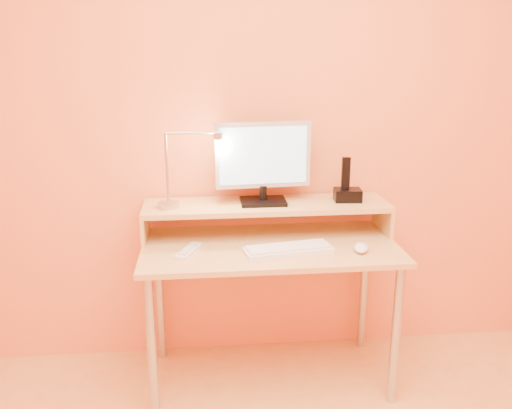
{
  "coord_description": "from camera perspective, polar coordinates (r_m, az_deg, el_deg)",
  "views": [
    {
      "loc": [
        -0.3,
        -1.17,
        1.61
      ],
      "look_at": [
        -0.07,
        1.13,
        0.93
      ],
      "focal_mm": 37.64,
      "sensor_mm": 36.0,
      "label": 1
    }
  ],
  "objects": [
    {
      "name": "desk_leg_bl",
      "position": [
        2.91,
        -10.18,
        -9.74
      ],
      "size": [
        0.04,
        0.04,
        0.69
      ],
      "primitive_type": "cylinder",
      "color": "#B3B3BA",
      "rests_on": "floor"
    },
    {
      "name": "phone_led",
      "position": [
        2.66,
        10.93,
        0.74
      ],
      "size": [
        0.01,
        0.0,
        0.04
      ],
      "primitive_type": "cube",
      "color": "#2D77EF",
      "rests_on": "phone_dock"
    },
    {
      "name": "shelf_riser_left",
      "position": [
        2.65,
        -11.68,
        -2.12
      ],
      "size": [
        0.02,
        0.3,
        0.14
      ],
      "primitive_type": "cube",
      "color": "tan",
      "rests_on": "desk_lower"
    },
    {
      "name": "mouse",
      "position": [
        2.49,
        11.1,
        -4.51
      ],
      "size": [
        0.09,
        0.13,
        0.04
      ],
      "primitive_type": "ellipsoid",
      "rotation": [
        0.0,
        0.0,
        -0.28
      ],
      "color": "white",
      "rests_on": "desk_lower"
    },
    {
      "name": "keyboard",
      "position": [
        2.44,
        3.45,
        -4.87
      ],
      "size": [
        0.41,
        0.19,
        0.02
      ],
      "primitive_type": "cube",
      "rotation": [
        0.0,
        0.0,
        0.17
      ],
      "color": "white",
      "rests_on": "desk_lower"
    },
    {
      "name": "phone_dock",
      "position": [
        2.7,
        9.71,
        1.01
      ],
      "size": [
        0.14,
        0.11,
        0.06
      ],
      "primitive_type": "cube",
      "rotation": [
        0.0,
        0.0,
        -0.09
      ],
      "color": "black",
      "rests_on": "desk_shelf"
    },
    {
      "name": "monitor_foot",
      "position": [
        2.62,
        0.76,
        0.34
      ],
      "size": [
        0.22,
        0.16,
        0.02
      ],
      "primitive_type": "cube",
      "color": "black",
      "rests_on": "desk_shelf"
    },
    {
      "name": "lamp_arm",
      "position": [
        2.5,
        -6.85,
        7.57
      ],
      "size": [
        0.24,
        0.01,
        0.01
      ],
      "primitive_type": "cylinder",
      "rotation": [
        0.0,
        1.57,
        0.0
      ],
      "color": "#B3B3BA",
      "rests_on": "lamp_post"
    },
    {
      "name": "desk_shelf",
      "position": [
        2.63,
        1.12,
        -0.1
      ],
      "size": [
        1.2,
        0.3,
        0.02
      ],
      "primitive_type": "cube",
      "color": "tan",
      "rests_on": "desk_lower"
    },
    {
      "name": "shelf_riser_right",
      "position": [
        2.78,
        13.28,
        -1.33
      ],
      "size": [
        0.02,
        0.3,
        0.14
      ],
      "primitive_type": "cube",
      "color": "tan",
      "rests_on": "desk_lower"
    },
    {
      "name": "desk_leg_br",
      "position": [
        3.02,
        11.38,
        -8.77
      ],
      "size": [
        0.04,
        0.04,
        0.69
      ],
      "primitive_type": "cylinder",
      "color": "#B3B3BA",
      "rests_on": "floor"
    },
    {
      "name": "lamp_base",
      "position": [
        2.58,
        -9.26,
        -0.05
      ],
      "size": [
        0.1,
        0.1,
        0.02
      ],
      "primitive_type": "cylinder",
      "color": "#B3B3BA",
      "rests_on": "desk_shelf"
    },
    {
      "name": "phone_handset",
      "position": [
        2.67,
        9.51,
        3.28
      ],
      "size": [
        0.04,
        0.03,
        0.16
      ],
      "primitive_type": "cube",
      "rotation": [
        0.0,
        0.0,
        -0.09
      ],
      "color": "black",
      "rests_on": "phone_dock"
    },
    {
      "name": "monitor_screen",
      "position": [
        2.56,
        0.8,
        5.22
      ],
      "size": [
        0.42,
        0.04,
        0.27
      ],
      "primitive_type": "cube",
      "rotation": [
        0.0,
        0.0,
        0.08
      ],
      "color": "#9CD6EC",
      "rests_on": "monitor_panel"
    },
    {
      "name": "desk_leg_fr",
      "position": [
        2.6,
        14.63,
        -13.35
      ],
      "size": [
        0.04,
        0.04,
        0.69
      ],
      "primitive_type": "cylinder",
      "color": "#B3B3BA",
      "rests_on": "floor"
    },
    {
      "name": "lamp_head",
      "position": [
        2.51,
        -4.08,
        7.3
      ],
      "size": [
        0.04,
        0.04,
        0.03
      ],
      "primitive_type": "cylinder",
      "color": "#B3B3BA",
      "rests_on": "lamp_arm"
    },
    {
      "name": "lamp_post",
      "position": [
        2.54,
        -9.44,
        3.79
      ],
      "size": [
        0.01,
        0.01,
        0.33
      ],
      "primitive_type": "cylinder",
      "color": "#B3B3BA",
      "rests_on": "lamp_base"
    },
    {
      "name": "desk_leg_fl",
      "position": [
        2.47,
        -11.01,
        -14.82
      ],
      "size": [
        0.04,
        0.04,
        0.69
      ],
      "primitive_type": "cylinder",
      "color": "#B3B3BA",
      "rests_on": "floor"
    },
    {
      "name": "monitor_back",
      "position": [
        2.6,
        0.69,
        5.39
      ],
      "size": [
        0.42,
        0.05,
        0.27
      ],
      "primitive_type": "cube",
      "rotation": [
        0.0,
        0.0,
        0.08
      ],
      "color": "black",
      "rests_on": "monitor_panel"
    },
    {
      "name": "monitor_panel",
      "position": [
        2.58,
        0.75,
        5.3
      ],
      "size": [
        0.46,
        0.07,
        0.32
      ],
      "primitive_type": "cube",
      "rotation": [
        0.0,
        0.0,
        0.08
      ],
      "color": "#BBBBBF",
      "rests_on": "monitor_neck"
    },
    {
      "name": "remote_control",
      "position": [
        2.45,
        -7.17,
        -4.92
      ],
      "size": [
        0.12,
        0.19,
        0.02
      ],
      "primitive_type": "cube",
      "rotation": [
        0.0,
        0.0,
        -0.39
      ],
      "color": "white",
      "rests_on": "desk_lower"
    },
    {
      "name": "desk_lower",
      "position": [
        2.54,
        1.51,
        -4.52
      ],
      "size": [
        1.2,
        0.6,
        0.02
      ],
      "primitive_type": "cube",
      "color": "tan",
      "rests_on": "floor"
    },
    {
      "name": "wall_back",
      "position": [
        2.72,
        0.73,
        8.68
      ],
      "size": [
        3.0,
        0.04,
        2.5
      ],
      "primitive_type": "cube",
      "color": "#F98547",
      "rests_on": "floor"
    },
    {
      "name": "lamp_bulb",
      "position": [
        2.51,
        -4.07,
        6.94
      ],
      "size": [
        0.03,
        0.03,
        0.0
      ],
      "primitive_type": "cylinder",
      "color": "#FFEAC6",
      "rests_on": "lamp_head"
    },
    {
      "name": "monitor_neck",
      "position": [
        2.61,
        0.76,
        1.27
      ],
      "size": [
        0.04,
        0.04,
        0.07
      ],
      "primitive_type": "cylinder",
      "color": "black",
      "rests_on": "monitor_foot"
    }
  ]
}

